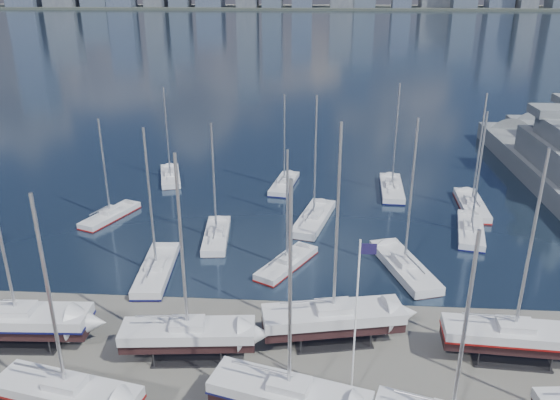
{
  "coord_description": "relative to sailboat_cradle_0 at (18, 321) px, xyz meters",
  "views": [
    {
      "loc": [
        2.22,
        -40.74,
        25.81
      ],
      "look_at": [
        -1.08,
        8.0,
        6.29
      ],
      "focal_mm": 35.0,
      "sensor_mm": 36.0,
      "label": 1
    }
  ],
  "objects": [
    {
      "name": "ground",
      "position": [
        19.84,
        -2.59,
        -2.14
      ],
      "size": [
        1400.0,
        1400.0,
        0.0
      ],
      "primitive_type": "plane",
      "color": "#605E59",
      "rests_on": "ground"
    },
    {
      "name": "water",
      "position": [
        19.84,
        307.41,
        -2.29
      ],
      "size": [
        1400.0,
        600.0,
        0.4
      ],
      "primitive_type": "cube",
      "color": "#192C3B",
      "rests_on": "ground"
    },
    {
      "name": "far_shore",
      "position": [
        19.84,
        567.41,
        -1.04
      ],
      "size": [
        1400.0,
        80.0,
        2.2
      ],
      "primitive_type": "cube",
      "color": "#2D332D",
      "rests_on": "ground"
    },
    {
      "name": "sailboat_cradle_0",
      "position": [
        0.0,
        0.0,
        0.0
      ],
      "size": [
        10.96,
        3.52,
        17.4
      ],
      "rotation": [
        0.0,
        0.0,
        0.05
      ],
      "color": "#2D2D33",
      "rests_on": "ground"
    },
    {
      "name": "sailboat_cradle_1",
      "position": [
        7.03,
        -7.33,
        -0.1
      ],
      "size": [
        9.88,
        4.61,
        15.45
      ],
      "rotation": [
        0.0,
        0.0,
        -0.21
      ],
      "color": "#2D2D33",
      "rests_on": "ground"
    },
    {
      "name": "sailboat_cradle_2",
      "position": [
        13.16,
        -0.73,
        -0.08
      ],
      "size": [
        9.88,
        3.58,
        15.8
      ],
      "rotation": [
        0.0,
        0.0,
        0.09
      ],
      "color": "#2D2D33",
      "rests_on": "ground"
    },
    {
      "name": "sailboat_cradle_3",
      "position": [
        20.82,
        -6.64,
        -0.06
      ],
      "size": [
        10.51,
        5.47,
        16.33
      ],
      "rotation": [
        0.0,
        0.0,
        -0.27
      ],
      "color": "#2D2D33",
      "rests_on": "ground"
    },
    {
      "name": "sailboat_cradle_4",
      "position": [
        23.72,
        1.96,
        0.0
      ],
      "size": [
        11.05,
        5.03,
        17.32
      ],
      "rotation": [
        0.0,
        0.0,
        0.2
      ],
      "color": "#2D2D33",
      "rests_on": "ground"
    },
    {
      "name": "sailboat_cradle_6",
      "position": [
        36.66,
        0.61,
        -0.06
      ],
      "size": [
        10.18,
        3.44,
        16.19
      ],
      "rotation": [
        0.0,
        0.0,
        -0.06
      ],
      "color": "#2D2D33",
      "rests_on": "ground"
    },
    {
      "name": "sailboat_moored_1",
      "position": [
        -1.8,
        23.92,
        -1.83
      ],
      "size": [
        5.24,
        8.62,
        12.48
      ],
      "rotation": [
        0.0,
        0.0,
        1.19
      ],
      "color": "black",
      "rests_on": "water"
    },
    {
      "name": "sailboat_moored_2",
      "position": [
        1.76,
        37.94,
        -1.82
      ],
      "size": [
        4.88,
        9.3,
        13.53
      ],
      "rotation": [
        0.0,
        0.0,
        1.85
      ],
      "color": "black",
      "rests_on": "water"
    },
    {
      "name": "sailboat_moored_3",
      "position": [
        7.29,
        11.37,
        -1.84
      ],
      "size": [
        3.53,
        10.17,
        14.94
      ],
      "rotation": [
        0.0,
        0.0,
        1.65
      ],
      "color": "black",
      "rests_on": "water"
    },
    {
      "name": "sailboat_moored_4",
      "position": [
        11.63,
        19.23,
        -1.82
      ],
      "size": [
        3.27,
        9.06,
        13.4
      ],
      "rotation": [
        0.0,
        0.0,
        1.66
      ],
      "color": "black",
      "rests_on": "water"
    },
    {
      "name": "sailboat_moored_5",
      "position": [
        17.95,
        35.99,
        -1.84
      ],
      "size": [
        3.88,
        9.06,
        13.11
      ],
      "rotation": [
        0.0,
        0.0,
        1.4
      ],
      "color": "black",
      "rests_on": "water"
    },
    {
      "name": "sailboat_moored_6",
      "position": [
        19.56,
        13.6,
        -1.83
      ],
      "size": [
        6.06,
        8.41,
        12.44
      ],
      "rotation": [
        0.0,
        0.0,
        1.07
      ],
      "color": "black",
      "rests_on": "water"
    },
    {
      "name": "sailboat_moored_7",
      "position": [
        22.06,
        24.37,
        -1.82
      ],
      "size": [
        5.26,
        10.62,
        15.45
      ],
      "rotation": [
        0.0,
        0.0,
        1.33
      ],
      "color": "black",
      "rests_on": "water"
    },
    {
      "name": "sailboat_moored_8",
      "position": [
        32.25,
        35.05,
        -1.84
      ],
      "size": [
        3.4,
        10.17,
        14.98
      ],
      "rotation": [
        0.0,
        0.0,
        1.51
      ],
      "color": "black",
      "rests_on": "water"
    },
    {
      "name": "sailboat_moored_9",
      "position": [
        30.83,
        13.54,
        -1.82
      ],
      "size": [
        5.87,
        10.78,
        15.68
      ],
      "rotation": [
        0.0,
        0.0,
        1.87
      ],
      "color": "black",
      "rests_on": "water"
    },
    {
      "name": "sailboat_moored_10",
      "position": [
        39.34,
        22.47,
        -1.84
      ],
      "size": [
        4.68,
        9.93,
        14.32
      ],
      "rotation": [
        0.0,
        0.0,
        1.35
      ],
      "color": "black",
      "rests_on": "water"
    },
    {
      "name": "sailboat_moored_11",
      "position": [
        41.3,
        29.83,
        -1.84
      ],
      "size": [
        3.34,
        10.07,
        14.84
      ],
      "rotation": [
        0.0,
        0.0,
        1.51
      ],
      "color": "black",
      "rests_on": "water"
    },
    {
      "name": "naval_ship_east",
      "position": [
        54.81,
        38.33,
        -0.47
      ],
      "size": [
        8.5,
        51.09,
        18.59
      ],
      "rotation": [
        0.0,
        0.0,
        1.56
      ],
      "color": "slate",
      "rests_on": "water"
    },
    {
      "name": "flagpole",
      "position": [
        24.9,
        -4.31,
        4.65
      ],
      "size": [
        1.04,
        0.12,
        11.81
      ],
      "color": "white",
      "rests_on": "ground"
    }
  ]
}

